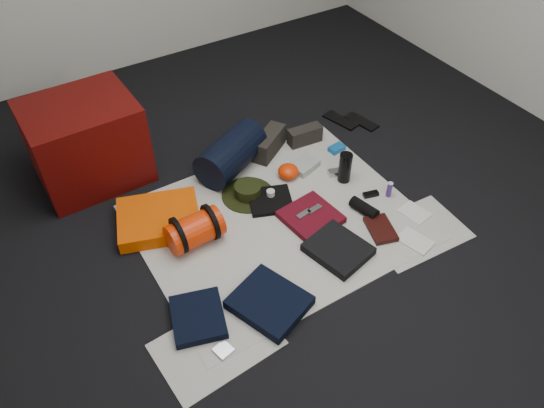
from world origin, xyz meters
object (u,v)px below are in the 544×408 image
sleeping_pad (159,219)px  paperback_book (381,229)px  water_bottle (345,168)px  compact_camera (335,172)px  red_cabinet (86,142)px  stuff_sack (195,230)px  navy_duffel (231,154)px

sleeping_pad → paperback_book: sleeping_pad is taller
water_bottle → compact_camera: 0.11m
compact_camera → sleeping_pad: bearing=-172.4°
red_cabinet → stuff_sack: bearing=-72.2°
red_cabinet → navy_duffel: bearing=-29.3°
sleeping_pad → navy_duffel: 0.66m
sleeping_pad → water_bottle: 1.21m
red_cabinet → paperback_book: bearing=-48.7°
sleeping_pad → compact_camera: size_ratio=5.46×
navy_duffel → water_bottle: navy_duffel is taller
sleeping_pad → paperback_book: bearing=-34.1°
water_bottle → paperback_book: size_ratio=0.97×
red_cabinet → navy_duffel: size_ratio=1.34×
red_cabinet → sleeping_pad: red_cabinet is taller
paperback_book → sleeping_pad: bearing=162.9°
sleeping_pad → compact_camera: sleeping_pad is taller
water_bottle → red_cabinet: bearing=146.4°
navy_duffel → water_bottle: bearing=-66.9°
water_bottle → compact_camera: size_ratio=2.40×
navy_duffel → compact_camera: (0.55, -0.41, -0.11)m
stuff_sack → navy_duffel: 0.67m
navy_duffel → water_bottle: (0.57, -0.48, -0.02)m
sleeping_pad → red_cabinet: bearing=105.6°
red_cabinet → water_bottle: size_ratio=3.14×
paperback_book → stuff_sack: bearing=169.7°
stuff_sack → water_bottle: bearing=-0.9°
water_bottle → sleeping_pad: bearing=167.6°
stuff_sack → navy_duffel: navy_duffel is taller
compact_camera → stuff_sack: bearing=-160.2°
sleeping_pad → navy_duffel: (0.61, 0.22, 0.08)m
red_cabinet → paperback_book: red_cabinet is taller
red_cabinet → stuff_sack: 0.95m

